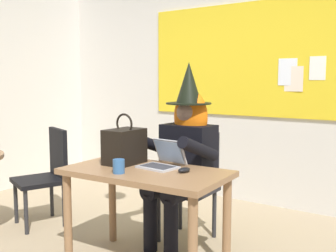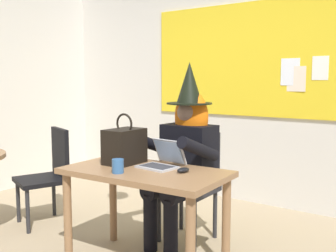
# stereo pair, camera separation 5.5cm
# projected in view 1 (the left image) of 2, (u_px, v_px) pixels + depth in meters

# --- Properties ---
(wall_back_bulletin) EXTENTS (5.33, 2.10, 2.71)m
(wall_back_bulletin) POSITION_uv_depth(u_px,v_px,m) (251.00, 76.00, 4.31)
(wall_back_bulletin) COLOR silver
(wall_back_bulletin) RESTS_ON ground
(desk_main) EXTENTS (1.18, 0.69, 0.71)m
(desk_main) POSITION_uv_depth(u_px,v_px,m) (146.00, 185.00, 2.81)
(desk_main) COLOR #8E6642
(desk_main) RESTS_ON ground
(chair_at_desk) EXTENTS (0.43, 0.43, 0.90)m
(chair_at_desk) POSITION_uv_depth(u_px,v_px,m) (192.00, 179.00, 3.39)
(chair_at_desk) COLOR black
(chair_at_desk) RESTS_ON ground
(person_costumed) EXTENTS (0.61, 0.66, 1.48)m
(person_costumed) POSITION_uv_depth(u_px,v_px,m) (184.00, 146.00, 3.25)
(person_costumed) COLOR black
(person_costumed) RESTS_ON ground
(laptop) EXTENTS (0.29, 0.30, 0.19)m
(laptop) POSITION_uv_depth(u_px,v_px,m) (162.00, 161.00, 2.88)
(laptop) COLOR #B7B7BC
(laptop) RESTS_ON desk_main
(computer_mouse) EXTENTS (0.08, 0.11, 0.03)m
(computer_mouse) POSITION_uv_depth(u_px,v_px,m) (184.00, 170.00, 2.71)
(computer_mouse) COLOR black
(computer_mouse) RESTS_ON desk_main
(handbag) EXTENTS (0.20, 0.30, 0.38)m
(handbag) POSITION_uv_depth(u_px,v_px,m) (125.00, 146.00, 2.99)
(handbag) COLOR black
(handbag) RESTS_ON desk_main
(coffee_mug) EXTENTS (0.08, 0.08, 0.09)m
(coffee_mug) POSITION_uv_depth(u_px,v_px,m) (119.00, 166.00, 2.69)
(coffee_mug) COLOR #336099
(coffee_mug) RESTS_ON desk_main
(chair_spare_by_window) EXTENTS (0.54, 0.54, 0.88)m
(chair_spare_by_window) POSITION_uv_depth(u_px,v_px,m) (47.00, 171.00, 3.71)
(chair_spare_by_window) COLOR black
(chair_spare_by_window) RESTS_ON ground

